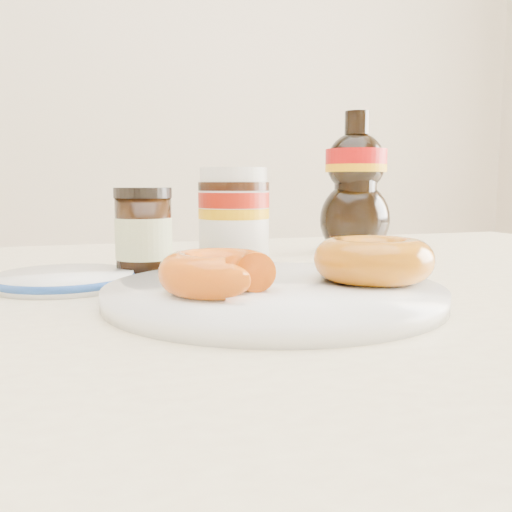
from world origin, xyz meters
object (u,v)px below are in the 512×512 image
object	(u,v)px
donut_whole	(373,259)
syrup_bottle	(356,183)
donut_bitten	(217,272)
dining_table	(248,357)
nutella_jar	(234,214)
plate	(273,293)
blue_rim_saucer	(65,279)
dark_jar	(144,235)

from	to	relation	value
donut_whole	syrup_bottle	xyz separation A→B (m)	(0.14, 0.31, 0.07)
donut_bitten	dining_table	bearing A→B (deg)	76.79
nutella_jar	syrup_bottle	size ratio (longest dim) A/B	0.59
plate	blue_rim_saucer	xyz separation A→B (m)	(-0.18, 0.14, -0.00)
dining_table	dark_jar	distance (m)	0.18
donut_whole	blue_rim_saucer	bearing A→B (deg)	152.67
donut_whole	nutella_jar	world-z (taller)	nutella_jar
syrup_bottle	dark_jar	size ratio (longest dim) A/B	2.10
donut_whole	dining_table	bearing A→B (deg)	128.23
blue_rim_saucer	donut_whole	bearing A→B (deg)	-27.33
donut_whole	syrup_bottle	size ratio (longest dim) A/B	0.53
donut_whole	dark_jar	size ratio (longest dim) A/B	1.11
plate	donut_whole	distance (m)	0.10
donut_bitten	syrup_bottle	distance (m)	0.44
dining_table	donut_whole	size ratio (longest dim) A/B	12.61
plate	nutella_jar	bearing A→B (deg)	83.68
dark_jar	donut_whole	bearing A→B (deg)	-40.88
syrup_bottle	blue_rim_saucer	bearing A→B (deg)	-158.35
dining_table	nutella_jar	distance (m)	0.18
donut_bitten	dark_jar	bearing A→B (deg)	116.29
donut_bitten	dark_jar	world-z (taller)	dark_jar
syrup_bottle	dark_jar	world-z (taller)	syrup_bottle
dark_jar	blue_rim_saucer	world-z (taller)	dark_jar
nutella_jar	syrup_bottle	distance (m)	0.24
nutella_jar	dark_jar	size ratio (longest dim) A/B	1.24
dark_jar	plate	bearing A→B (deg)	-59.67
dining_table	donut_whole	distance (m)	0.18
donut_whole	nutella_jar	distance (m)	0.23
donut_bitten	blue_rim_saucer	xyz separation A→B (m)	(-0.12, 0.16, -0.02)
plate	donut_bitten	bearing A→B (deg)	-161.25
dining_table	syrup_bottle	xyz separation A→B (m)	(0.23, 0.20, 0.19)
donut_whole	plate	bearing A→B (deg)	177.14
donut_whole	dark_jar	bearing A→B (deg)	139.12
dining_table	dark_jar	world-z (taller)	dark_jar
donut_bitten	syrup_bottle	bearing A→B (deg)	61.81
donut_whole	syrup_bottle	distance (m)	0.35
nutella_jar	plate	bearing A→B (deg)	-96.32
dark_jar	blue_rim_saucer	distance (m)	0.10
plate	blue_rim_saucer	world-z (taller)	same
donut_whole	dark_jar	world-z (taller)	dark_jar
dining_table	blue_rim_saucer	world-z (taller)	blue_rim_saucer
blue_rim_saucer	syrup_bottle	bearing A→B (deg)	21.65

